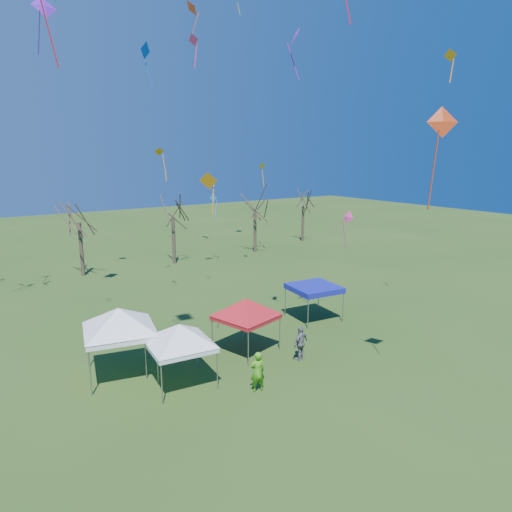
% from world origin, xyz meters
% --- Properties ---
extents(ground, '(140.00, 140.00, 0.00)m').
position_xyz_m(ground, '(0.00, 0.00, 0.00)').
color(ground, '#264817').
rests_on(ground, ground).
extents(tree_2, '(3.71, 3.71, 8.18)m').
position_xyz_m(tree_2, '(-2.37, 24.38, 6.29)').
color(tree_2, '#3D2D21').
rests_on(tree_2, ground).
extents(tree_3, '(3.59, 3.59, 7.91)m').
position_xyz_m(tree_3, '(6.03, 24.04, 6.08)').
color(tree_3, '#3D2D21').
rests_on(tree_3, ground).
extents(tree_4, '(3.58, 3.58, 7.89)m').
position_xyz_m(tree_4, '(15.36, 24.00, 6.06)').
color(tree_4, '#3D2D21').
rests_on(tree_4, ground).
extents(tree_5, '(3.39, 3.39, 7.46)m').
position_xyz_m(tree_5, '(23.72, 26.07, 5.73)').
color(tree_5, '#3D2D21').
rests_on(tree_5, ground).
extents(tent_white_west, '(4.28, 4.28, 3.86)m').
position_xyz_m(tent_white_west, '(-5.55, 4.49, 3.11)').
color(tent_white_west, gray).
rests_on(tent_white_west, ground).
extents(tent_white_mid, '(3.78, 3.78, 3.35)m').
position_xyz_m(tent_white_mid, '(-3.63, 2.08, 2.70)').
color(tent_white_mid, gray).
rests_on(tent_white_mid, ground).
extents(tent_red, '(3.70, 3.70, 3.38)m').
position_xyz_m(tent_red, '(0.78, 3.42, 2.73)').
color(tent_red, gray).
rests_on(tent_red, ground).
extents(tent_blue, '(3.10, 3.10, 2.20)m').
position_xyz_m(tent_blue, '(6.98, 5.09, 2.02)').
color(tent_blue, gray).
rests_on(tent_blue, ground).
extents(person_grey, '(1.14, 0.71, 1.80)m').
position_xyz_m(person_grey, '(2.49, 0.98, 0.90)').
color(person_grey, slate).
rests_on(person_grey, ground).
extents(person_green, '(0.74, 0.56, 1.84)m').
position_xyz_m(person_green, '(-1.10, -0.38, 0.92)').
color(person_green, '#4DA41A').
rests_on(person_green, ground).
extents(kite_18, '(0.63, 0.81, 1.89)m').
position_xyz_m(kite_18, '(1.62, 10.16, 16.72)').
color(kite_18, '#F53670').
rests_on(kite_18, ground).
extents(kite_12, '(0.87, 0.55, 2.58)m').
position_xyz_m(kite_12, '(16.28, 24.08, 8.98)').
color(kite_12, gold).
rests_on(kite_12, ground).
extents(kite_22, '(0.96, 0.91, 2.88)m').
position_xyz_m(kite_22, '(4.21, 22.21, 10.38)').
color(kite_22, orange).
rests_on(kite_22, ground).
extents(kite_27, '(0.92, 1.09, 2.36)m').
position_xyz_m(kite_27, '(3.06, 2.59, 15.64)').
color(kite_27, purple).
rests_on(kite_27, ground).
extents(kite_3, '(1.16, 1.59, 3.53)m').
position_xyz_m(kite_3, '(8.80, 24.28, 22.96)').
color(kite_3, '#F9420D').
rests_on(kite_3, ground).
extents(kite_17, '(0.54, 0.92, 2.80)m').
position_xyz_m(kite_17, '(11.45, 6.81, 5.93)').
color(kite_17, '#F73788').
rests_on(kite_17, ground).
extents(kite_19, '(0.71, 0.78, 2.16)m').
position_xyz_m(kite_19, '(9.10, 21.66, 6.26)').
color(kite_19, '#1690EE').
rests_on(kite_19, ground).
extents(kite_9, '(0.47, 0.77, 1.86)m').
position_xyz_m(kite_9, '(12.90, 0.89, 15.62)').
color(kite_9, orange).
rests_on(kite_9, ground).
extents(kite_24, '(0.95, 0.81, 2.58)m').
position_xyz_m(kite_24, '(-1.18, 10.71, 15.91)').
color(kite_24, blue).
rests_on(kite_24, ground).
extents(kite_1, '(0.92, 0.88, 2.04)m').
position_xyz_m(kite_1, '(-0.94, 4.02, 8.99)').
color(kite_1, orange).
rests_on(kite_1, ground).
extents(kite_11, '(1.59, 1.08, 3.20)m').
position_xyz_m(kite_11, '(-5.56, 14.38, 18.37)').
color(kite_11, '#5E1BBE').
rests_on(kite_11, ground).
extents(kite_5, '(1.20, 0.94, 3.90)m').
position_xyz_m(kite_5, '(4.19, -4.88, 11.37)').
color(kite_5, red).
rests_on(kite_5, ground).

